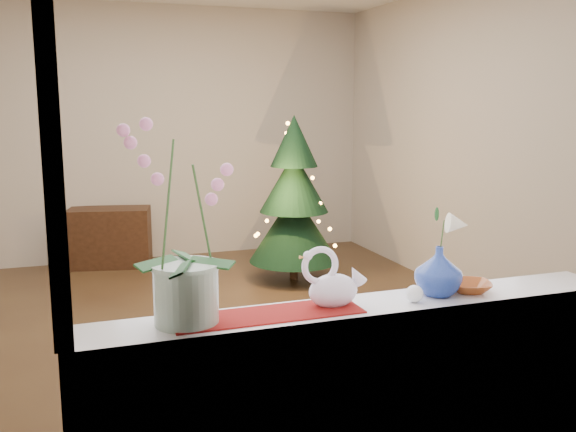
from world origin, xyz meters
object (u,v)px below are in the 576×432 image
blue_vase (439,267)px  xmas_tree (294,199)px  swan (333,278)px  amber_dish (469,287)px  orchid_pot (184,223)px  paperweight (415,294)px  side_table (110,237)px

blue_vase → xmas_tree: size_ratio=0.15×
swan → amber_dish: 0.60m
orchid_pot → paperweight: (0.87, -0.05, -0.32)m
swan → blue_vase: bearing=-8.2°
blue_vase → side_table: 4.77m
amber_dish → xmas_tree: size_ratio=0.10×
swan → xmas_tree: 3.68m
orchid_pot → paperweight: bearing=-3.6°
xmas_tree → paperweight: bearing=-102.7°
paperweight → amber_dish: size_ratio=0.45×
paperweight → blue_vase: bearing=20.8°
orchid_pot → swan: size_ratio=2.71×
swan → side_table: bearing=88.9°
orchid_pot → xmas_tree: size_ratio=0.45×
swan → blue_vase: size_ratio=1.15×
amber_dish → xmas_tree: 3.55m
orchid_pot → swan: 0.61m
blue_vase → amber_dish: (0.14, -0.01, -0.10)m
xmas_tree → side_table: size_ratio=1.93×
amber_dish → xmas_tree: bearing=81.6°
orchid_pot → amber_dish: 1.20m
orchid_pot → paperweight: 0.93m
side_table → amber_dish: bearing=-63.7°
paperweight → side_table: bearing=100.0°
swan → paperweight: 0.33m
xmas_tree → orchid_pot: bearing=-115.6°
orchid_pot → amber_dish: orchid_pot is taller
paperweight → amber_dish: paperweight is taller
amber_dish → paperweight: bearing=-170.6°
swan → orchid_pot: bearing=173.1°
blue_vase → xmas_tree: xmas_tree is taller
xmas_tree → side_table: bearing=145.6°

